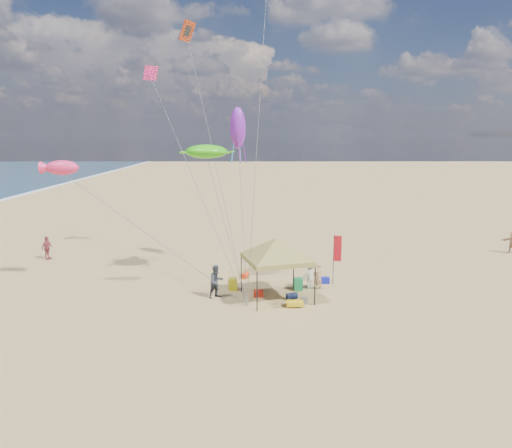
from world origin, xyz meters
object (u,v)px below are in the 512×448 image
Objects in this scene: person_near_b at (216,282)px; cooler_red at (258,293)px; canopy_tent at (277,240)px; person_far_c at (512,242)px; feather_flag at (337,252)px; beach_cart at (295,303)px; person_near_a at (318,276)px; person_near_c at (310,275)px; cooler_blue at (325,280)px; chair_green at (298,284)px; person_far_a at (47,248)px; chair_yellow at (233,284)px.

cooler_red is at bearing -35.77° from person_near_b.
canopy_tent is 3.61× the size of person_far_c.
canopy_tent is 4.63m from feather_flag.
person_near_b is at bearing 160.46° from beach_cart.
person_near_a is 0.51m from person_near_c.
cooler_blue is 2.18m from chair_green.
beach_cart is at bearing -126.61° from feather_flag.
feather_flag is 21.06m from person_far_a.
chair_yellow reaches higher than cooler_red.
person_near_b is 1.16× the size of person_near_c.
cooler_blue is at bearing -91.47° from person_far_a.
person_near_b reaches higher than beach_cart.
person_near_c is at bearing 69.63° from beach_cart.
cooler_blue is 0.31× the size of person_far_c.
cooler_blue is at bearing 61.71° from beach_cart.
cooler_red is 0.34× the size of person_near_a.
cooler_red is 0.60× the size of beach_cart.
canopy_tent is at bearing -98.45° from person_far_c.
person_near_b is at bearing -107.76° from person_far_a.
cooler_red is 1.92m from chair_yellow.
person_near_a reaches higher than chair_yellow.
beach_cart is (3.40, -2.85, -0.15)m from chair_yellow.
person_far_a reaches higher than chair_yellow.
person_near_c reaches higher than cooler_red.
canopy_tent is 8.92× the size of chair_yellow.
cooler_blue is (-0.61, 0.31, -1.88)m from feather_flag.
chair_green is 0.41× the size of person_far_a.
person_far_c reaches higher than chair_yellow.
person_near_a is at bearing 20.79° from cooler_red.
canopy_tent reaches higher than person_near_a.
canopy_tent is 3.96× the size of person_near_a.
feather_flag reaches higher than person_near_a.
canopy_tent is 4.17m from chair_yellow.
chair_green reaches higher than cooler_red.
cooler_red is at bearing -149.13° from cooler_blue.
feather_flag reaches higher than chair_yellow.
cooler_blue is 1.38m from person_near_a.
person_near_a is (5.04, 0.14, 0.44)m from chair_yellow.
chair_green is at bearing -31.86° from person_near_a.
chair_green is (-2.36, -0.97, -1.72)m from feather_flag.
canopy_tent is 8.92× the size of chair_green.
feather_flag is at bearing -21.05° from person_near_b.
person_near_c reaches higher than person_near_a.
person_far_c is (18.64, 10.27, -2.46)m from canopy_tent.
feather_flag is 5.76× the size of cooler_red.
person_far_a is (-15.35, 8.41, 0.67)m from cooler_red.
beach_cart is at bearing -40.65° from cooler_red.
person_near_b reaches higher than person_near_a.
person_far_a is at bearing -38.19° from person_near_c.
feather_flag reaches higher than cooler_blue.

